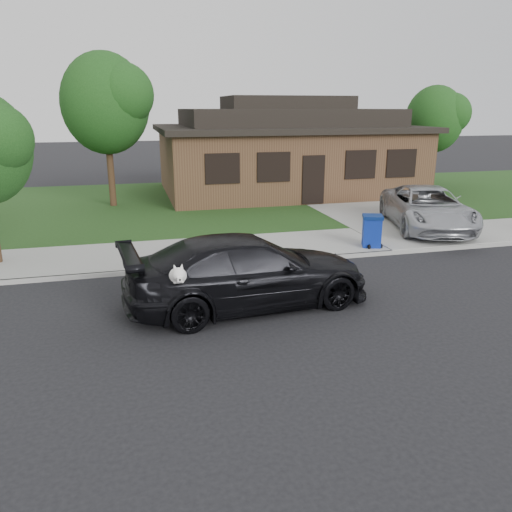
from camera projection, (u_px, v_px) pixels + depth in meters
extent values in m
plane|color=black|center=(317.00, 310.00, 10.88)|extent=(120.00, 120.00, 0.00)
cube|color=gray|center=(259.00, 248.00, 15.50)|extent=(60.00, 3.00, 0.12)
cube|color=gray|center=(273.00, 262.00, 14.11)|extent=(60.00, 0.12, 0.12)
cube|color=#193814|center=(215.00, 202.00, 22.93)|extent=(60.00, 13.00, 0.13)
cube|color=gray|center=(364.00, 208.00, 21.56)|extent=(4.50, 13.00, 0.14)
imported|color=black|center=(248.00, 271.00, 10.95)|extent=(5.66, 2.80, 1.58)
ellipsoid|color=white|center=(178.00, 276.00, 9.57)|extent=(0.34, 0.40, 0.30)
sphere|color=white|center=(179.00, 274.00, 9.33)|extent=(0.26, 0.26, 0.26)
cube|color=white|center=(180.00, 279.00, 9.22)|extent=(0.09, 0.12, 0.08)
sphere|color=black|center=(180.00, 280.00, 9.17)|extent=(0.04, 0.04, 0.04)
cone|color=white|center=(175.00, 267.00, 9.32)|extent=(0.11, 0.11, 0.14)
cone|color=white|center=(182.00, 267.00, 9.35)|extent=(0.11, 0.11, 0.14)
imported|color=#B2B4BA|center=(427.00, 208.00, 17.50)|extent=(3.72, 5.65, 1.44)
cube|color=navy|center=(372.00, 232.00, 15.33)|extent=(0.70, 0.70, 0.88)
cube|color=navy|center=(373.00, 217.00, 15.19)|extent=(0.76, 0.76, 0.10)
cylinder|color=black|center=(369.00, 247.00, 15.14)|extent=(0.09, 0.15, 0.14)
cylinder|color=black|center=(381.00, 246.00, 15.23)|extent=(0.09, 0.15, 0.14)
cube|color=#422B1C|center=(285.00, 161.00, 25.28)|extent=(12.00, 8.00, 3.00)
cube|color=black|center=(286.00, 128.00, 24.82)|extent=(12.60, 8.60, 0.25)
cube|color=black|center=(286.00, 117.00, 24.67)|extent=(10.00, 6.50, 0.80)
cube|color=black|center=(286.00, 103.00, 24.47)|extent=(6.00, 3.50, 0.60)
cube|color=black|center=(313.00, 180.00, 21.66)|extent=(1.00, 0.06, 2.10)
cube|color=black|center=(223.00, 169.00, 20.54)|extent=(1.30, 0.05, 1.10)
cube|color=black|center=(274.00, 167.00, 21.06)|extent=(1.30, 0.05, 1.10)
cube|color=black|center=(361.00, 164.00, 22.01)|extent=(1.30, 0.05, 1.10)
cube|color=black|center=(401.00, 163.00, 22.49)|extent=(1.30, 0.05, 1.10)
cylinder|color=#332114|center=(111.00, 177.00, 21.48)|extent=(0.28, 0.28, 2.48)
ellipsoid|color=#143811|center=(105.00, 103.00, 20.62)|extent=(3.60, 3.60, 4.14)
sphere|color=#26591E|center=(123.00, 94.00, 20.18)|extent=(2.52, 2.52, 2.52)
cylinder|color=#332114|center=(430.00, 167.00, 26.86)|extent=(0.28, 0.28, 2.03)
ellipsoid|color=#143811|center=(434.00, 119.00, 26.14)|extent=(3.00, 3.00, 3.45)
sphere|color=#26591E|center=(450.00, 113.00, 25.78)|extent=(2.10, 2.10, 2.10)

